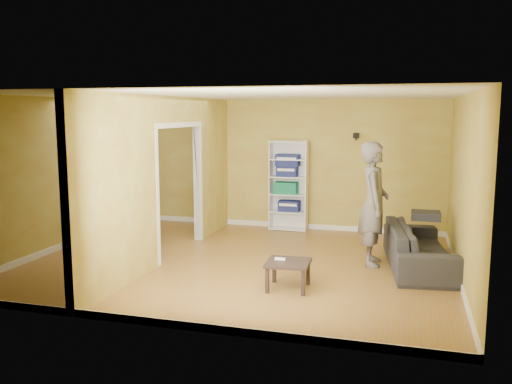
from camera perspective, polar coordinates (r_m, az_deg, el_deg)
room_shell at (r=8.38m, az=-1.69°, el=1.22°), size 6.50×6.50×6.50m
partition at (r=8.81m, az=-9.16°, el=1.47°), size 0.22×5.50×2.60m
wall_speaker at (r=10.67m, az=10.47°, el=5.86°), size 0.10×0.10×0.10m
sofa at (r=8.59m, az=16.79°, el=-4.91°), size 2.32×1.23×0.84m
person at (r=8.48m, az=12.32°, el=-0.10°), size 0.87×0.71×2.24m
bookshelf at (r=10.87m, az=3.52°, el=0.71°), size 0.75×0.33×1.79m
paper_box_navy_a at (r=10.88m, az=3.52°, el=-1.46°), size 0.42×0.27×0.21m
paper_box_teal at (r=10.84m, az=3.18°, el=0.43°), size 0.46×0.30×0.23m
paper_box_navy_b at (r=10.80m, az=3.30°, el=2.20°), size 0.40×0.26×0.21m
paper_box_navy_c at (r=10.77m, az=3.37°, el=3.52°), size 0.46×0.30×0.24m
coffee_table at (r=7.30m, az=3.41°, el=-7.72°), size 0.57×0.57×0.38m
game_controller at (r=7.35m, az=2.56°, el=-7.04°), size 0.14×0.04×0.03m
dining_table at (r=10.24m, az=-14.24°, el=-1.01°), size 1.28×0.85×0.80m
chair_left at (r=10.62m, az=-17.91°, el=-2.05°), size 0.49×0.49×0.99m
chair_near at (r=9.71m, az=-15.73°, el=-3.09°), size 0.47×0.47×0.93m
chair_far at (r=10.82m, az=-12.56°, el=-1.66°), size 0.47×0.47×0.99m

